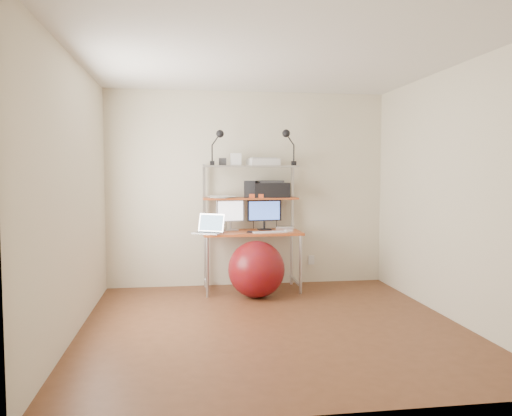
{
  "coord_description": "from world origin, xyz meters",
  "views": [
    {
      "loc": [
        -0.82,
        -4.62,
        1.46
      ],
      "look_at": [
        0.01,
        1.15,
        1.05
      ],
      "focal_mm": 35.0,
      "sensor_mm": 36.0,
      "label": 1
    }
  ],
  "objects_px": {
    "monitor_black": "(264,212)",
    "laptop": "(210,229)",
    "exercise_ball": "(256,269)",
    "monitor_silver": "(231,213)",
    "printer": "(271,189)"
  },
  "relations": [
    {
      "from": "monitor_black",
      "to": "laptop",
      "type": "distance_m",
      "value": 0.77
    },
    {
      "from": "monitor_black",
      "to": "exercise_ball",
      "type": "distance_m",
      "value": 0.81
    },
    {
      "from": "monitor_silver",
      "to": "exercise_ball",
      "type": "height_order",
      "value": "monitor_silver"
    },
    {
      "from": "printer",
      "to": "monitor_black",
      "type": "bearing_deg",
      "value": -177.58
    },
    {
      "from": "monitor_silver",
      "to": "monitor_black",
      "type": "bearing_deg",
      "value": -15.11
    },
    {
      "from": "laptop",
      "to": "exercise_ball",
      "type": "relative_size",
      "value": 0.62
    },
    {
      "from": "laptop",
      "to": "exercise_ball",
      "type": "height_order",
      "value": "laptop"
    },
    {
      "from": "monitor_black",
      "to": "printer",
      "type": "height_order",
      "value": "printer"
    },
    {
      "from": "monitor_silver",
      "to": "printer",
      "type": "xyz_separation_m",
      "value": [
        0.51,
        0.0,
        0.29
      ]
    },
    {
      "from": "monitor_silver",
      "to": "printer",
      "type": "bearing_deg",
      "value": -14.72
    },
    {
      "from": "monitor_black",
      "to": "exercise_ball",
      "type": "bearing_deg",
      "value": -115.18
    },
    {
      "from": "monitor_silver",
      "to": "exercise_ball",
      "type": "bearing_deg",
      "value": -77.27
    },
    {
      "from": "monitor_silver",
      "to": "printer",
      "type": "height_order",
      "value": "printer"
    },
    {
      "from": "printer",
      "to": "exercise_ball",
      "type": "xyz_separation_m",
      "value": [
        -0.25,
        -0.49,
        -0.92
      ]
    },
    {
      "from": "monitor_silver",
      "to": "monitor_black",
      "type": "relative_size",
      "value": 0.93
    }
  ]
}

